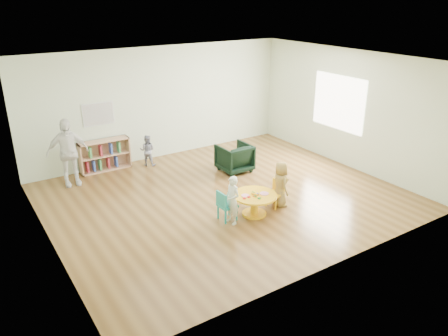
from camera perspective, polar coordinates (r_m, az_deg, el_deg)
name	(u,v)px	position (r m, az deg, el deg)	size (l,w,h in m)	color
room	(226,108)	(8.55, 0.27, 7.78)	(7.10, 7.00, 2.80)	brown
activity_table	(255,201)	(8.37, 4.01, -4.28)	(0.85, 0.85, 0.47)	yellow
kid_chair_left	(225,205)	(8.14, 0.19, -4.85)	(0.32, 0.32, 0.59)	teal
kid_chair_right	(276,192)	(8.76, 6.79, -3.18)	(0.35, 0.35, 0.54)	yellow
bookshelf	(104,155)	(10.84, -15.42, 1.62)	(1.20, 0.30, 0.75)	tan
alphabet_poster	(98,114)	(10.67, -16.09, 6.79)	(0.74, 0.01, 0.54)	silver
armchair	(234,158)	(10.38, 1.38, 1.35)	(0.72, 0.74, 0.67)	black
child_left	(232,200)	(7.99, 1.09, -4.23)	(0.34, 0.22, 0.92)	white
child_right	(280,184)	(8.71, 7.37, -2.09)	(0.45, 0.30, 0.93)	yellow
toddler	(147,150)	(10.87, -9.97, 2.28)	(0.38, 0.29, 0.78)	#1C2247
adult_caretaker	(68,152)	(10.07, -19.74, 1.92)	(0.89, 0.37, 1.52)	white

